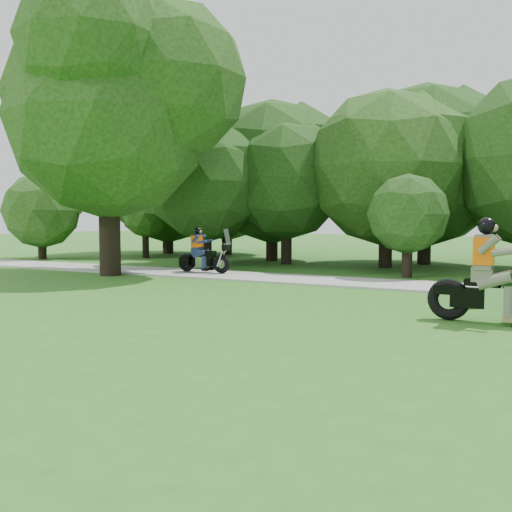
% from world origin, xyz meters
% --- Properties ---
extents(ground, '(100.00, 100.00, 0.00)m').
position_xyz_m(ground, '(0.00, 0.00, 0.00)').
color(ground, '#2C651D').
rests_on(ground, ground).
extents(walkway, '(60.00, 2.20, 0.06)m').
position_xyz_m(walkway, '(0.00, 8.00, 0.03)').
color(walkway, gray).
rests_on(walkway, ground).
extents(tree_line, '(40.07, 12.04, 7.87)m').
position_xyz_m(tree_line, '(-0.66, 14.67, 3.72)').
color(tree_line, black).
rests_on(tree_line, ground).
extents(big_tree_west, '(8.64, 6.56, 9.96)m').
position_xyz_m(big_tree_west, '(-10.54, 6.85, 5.76)').
color(big_tree_west, black).
rests_on(big_tree_west, ground).
extents(chopper_motorcycle, '(2.66, 0.71, 1.91)m').
position_xyz_m(chopper_motorcycle, '(1.40, 3.26, 0.70)').
color(chopper_motorcycle, black).
rests_on(chopper_motorcycle, ground).
extents(touring_motorcycle, '(1.97, 0.56, 1.50)m').
position_xyz_m(touring_motorcycle, '(-8.11, 8.19, 0.61)').
color(touring_motorcycle, black).
rests_on(touring_motorcycle, walkway).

